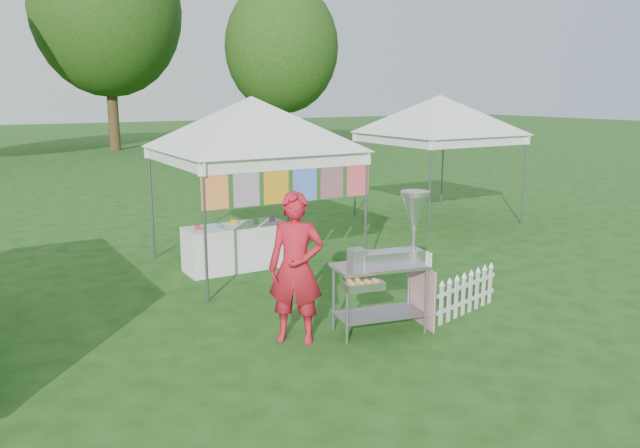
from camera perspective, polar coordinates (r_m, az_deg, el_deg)
ground at (r=8.41m, az=4.13°, el=-9.46°), size 120.00×120.00×0.00m
canopy_main at (r=10.89m, az=-6.29°, el=11.48°), size 4.24×4.24×3.45m
canopy_right at (r=15.16m, az=10.93°, el=11.49°), size 4.24×4.24×3.45m
tree_mid at (r=35.47m, az=-18.96°, el=17.96°), size 7.60×7.60×11.52m
tree_right at (r=31.97m, az=-3.52°, el=15.77°), size 5.60×5.60×8.42m
donut_cart at (r=8.04m, az=6.82°, el=-2.46°), size 1.44×0.89×1.83m
vendor at (r=7.69m, az=-2.22°, el=-4.04°), size 0.82×0.79×1.90m
picket_fence at (r=9.05m, az=13.28°, el=-6.25°), size 1.40×0.39×0.56m
display_table at (r=11.09m, az=-7.64°, el=-2.09°), size 1.80×0.70×0.78m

